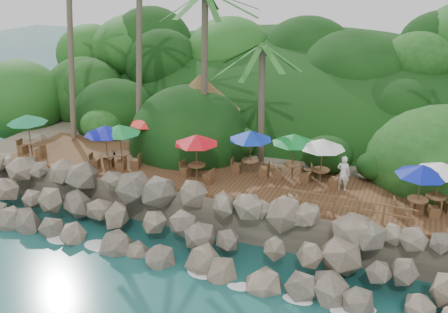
% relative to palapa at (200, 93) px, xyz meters
% --- Properties ---
extents(ground, '(140.00, 140.00, 0.00)m').
position_rel_palapa_xyz_m(ground, '(2.99, -9.50, -5.79)').
color(ground, '#19514F').
rests_on(ground, ground).
extents(land_base, '(32.00, 25.20, 2.10)m').
position_rel_palapa_xyz_m(land_base, '(2.99, 6.50, -4.74)').
color(land_base, gray).
rests_on(land_base, ground).
extents(jungle_hill, '(44.80, 28.00, 15.40)m').
position_rel_palapa_xyz_m(jungle_hill, '(2.99, 14.00, -5.79)').
color(jungle_hill, '#143811').
rests_on(jungle_hill, ground).
extents(seawall, '(29.00, 4.00, 2.30)m').
position_rel_palapa_xyz_m(seawall, '(2.99, -7.50, -4.64)').
color(seawall, gray).
rests_on(seawall, ground).
extents(terrace, '(26.00, 5.00, 0.20)m').
position_rel_palapa_xyz_m(terrace, '(2.99, -3.50, -3.59)').
color(terrace, brown).
rests_on(terrace, land_base).
extents(jungle_foliage, '(44.00, 16.00, 12.00)m').
position_rel_palapa_xyz_m(jungle_foliage, '(2.99, 5.50, -5.79)').
color(jungle_foliage, '#143811').
rests_on(jungle_foliage, ground).
extents(foam_line, '(25.20, 0.80, 0.06)m').
position_rel_palapa_xyz_m(foam_line, '(2.99, -9.20, -5.76)').
color(foam_line, white).
rests_on(foam_line, ground).
extents(palapa, '(4.92, 4.92, 4.60)m').
position_rel_palapa_xyz_m(palapa, '(0.00, 0.00, 0.00)').
color(palapa, brown).
rests_on(palapa, ground).
extents(dining_clusters, '(24.78, 5.31, 2.53)m').
position_rel_palapa_xyz_m(dining_clusters, '(2.60, -3.66, -1.39)').
color(dining_clusters, brown).
rests_on(dining_clusters, terrace).
extents(railing, '(6.10, 0.10, 1.00)m').
position_rel_palapa_xyz_m(railing, '(9.93, -5.85, -2.88)').
color(railing, brown).
rests_on(railing, terrace).
extents(waiter, '(0.72, 0.52, 1.85)m').
position_rel_palapa_xyz_m(waiter, '(9.26, -2.91, -2.57)').
color(waiter, white).
rests_on(waiter, terrace).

